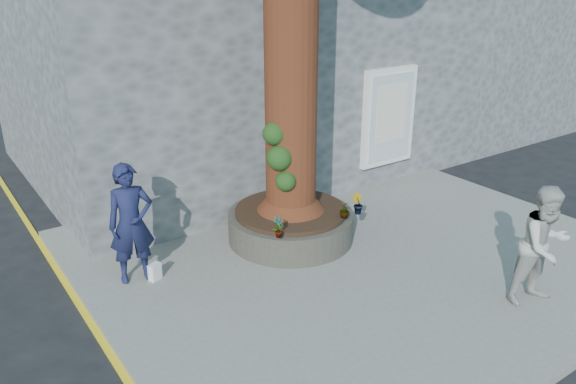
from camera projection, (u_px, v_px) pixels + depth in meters
ground at (323, 306)px, 8.55m from camera, size 120.00×120.00×0.00m
pavement at (354, 252)px, 10.09m from camera, size 9.00×8.00×0.12m
yellow_line at (104, 344)px, 7.69m from camera, size 0.10×30.00×0.01m
stone_shop at (228, 38)px, 14.20m from camera, size 10.30×8.30×6.30m
neighbour_shop at (440, 28)px, 18.52m from camera, size 6.00×8.00×6.00m
planter at (291, 224)px, 10.35m from camera, size 2.30×2.30×0.60m
man at (131, 224)px, 8.74m from camera, size 0.78×0.58×1.95m
woman at (544, 246)px, 8.17m from camera, size 1.01×0.85×1.84m
shopping_bag at (155, 272)px, 9.02m from camera, size 0.23×0.19×0.28m
plant_a at (278, 227)px, 9.07m from camera, size 0.23×0.20×0.38m
plant_b at (357, 204)px, 9.97m from camera, size 0.23×0.24×0.37m
plant_c at (344, 210)px, 9.83m from camera, size 0.17×0.17×0.29m
plant_d at (293, 186)px, 10.92m from camera, size 0.32×0.32×0.27m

